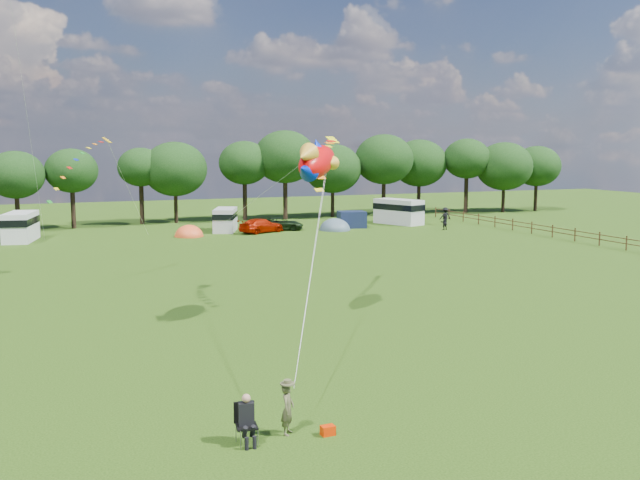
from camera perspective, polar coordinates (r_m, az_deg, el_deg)
name	(u,v)px	position (r m, az deg, el deg)	size (l,w,h in m)	color
ground_plane	(398,370)	(27.59, 6.23, -10.31)	(180.00, 180.00, 0.00)	black
tree_line	(208,165)	(80.18, -8.92, 5.93)	(102.98, 10.98, 10.27)	black
fence	(522,225)	(73.18, 15.86, 1.16)	(0.12, 33.12, 1.20)	#472D19
car_c	(261,226)	(70.12, -4.72, 1.15)	(1.95, 4.64, 1.39)	#9A1400
car_d	(281,224)	(72.21, -3.15, 1.30)	(2.09, 4.63, 1.26)	black
campervan_b	(21,226)	(68.95, -22.83, 1.06)	(3.26, 5.62, 2.59)	silver
campervan_c	(225,219)	(71.66, -7.59, 1.68)	(3.53, 5.09, 2.30)	#BBBBBD
campervan_d	(399,211)	(78.15, 6.31, 2.34)	(4.18, 5.98, 2.70)	silver
tent_orange	(189,236)	(68.15, -10.43, 0.30)	(2.76, 3.02, 2.16)	#F25525
tent_greyblue	(335,230)	(72.14, 1.20, 0.81)	(3.17, 3.47, 2.36)	#495D68
awning_navy	(352,219)	(74.37, 2.55, 1.66)	(2.74, 2.23, 1.71)	#141C38
kite_flyer	(288,409)	(21.50, -2.60, -13.37)	(0.55, 0.36, 1.52)	#4E4E2F
camp_chair	(246,414)	(20.93, -5.95, -13.64)	(0.67, 0.67, 1.48)	#99999E
kite_bag	(328,430)	(21.63, 0.63, -14.99)	(0.40, 0.27, 0.29)	red
fish_kite	(315,162)	(33.86, -0.43, 6.27)	(3.59, 3.91, 2.25)	red
streamer_kite_b	(84,158)	(45.81, -18.34, 6.25)	(4.16, 4.69, 3.79)	#E1A70E
streamer_kite_c	(327,154)	(38.73, 0.60, 6.93)	(3.23, 4.92, 2.82)	yellow
walker_a	(444,222)	(73.43, 9.87, 1.40)	(0.74, 0.46, 1.52)	black
walker_b	(445,216)	(77.66, 9.99, 1.88)	(1.25, 0.58, 1.94)	black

